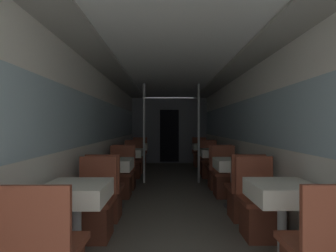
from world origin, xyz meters
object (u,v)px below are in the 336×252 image
object	(u,v)px
chair_right_near_2	(219,175)
chair_left_far_0	(94,213)
chair_right_far_2	(209,166)
chair_right_far_3	(200,157)
chair_right_near_3	(206,163)
chair_left_far_2	(133,166)
dining_table_left_2	(129,154)
support_pole_right_2	(199,133)
chair_left_far_1	(120,181)
dining_table_right_3	(202,148)
dining_table_right_2	(213,154)
chair_left_near_1	(106,199)
chair_right_far_0	(259,213)
dining_table_left_0	(77,196)
dining_table_right_1	(233,166)
chair_right_near_1	(244,199)
dining_table_left_3	(138,148)
chair_left_far_3	(140,158)
chair_right_far_1	(225,181)
dining_table_right_0	(282,195)
chair_left_near_2	(125,175)
support_pole_left_2	(144,133)
dining_table_left_1	(114,166)
chair_left_near_3	(135,163)

from	to	relation	value
chair_right_near_2	chair_left_far_0	bearing A→B (deg)	-129.32
chair_right_far_2	chair_right_far_3	xyz separation A→B (m)	(0.00, 1.72, 0.00)
chair_right_near_3	chair_left_far_2	bearing A→B (deg)	-163.17
dining_table_left_2	support_pole_right_2	size ratio (longest dim) A/B	0.34
chair_right_near_2	chair_right_far_3	distance (m)	2.87
chair_left_far_0	dining_table_left_2	xyz separation A→B (m)	(0.00, 2.86, 0.35)
chair_left_far_1	dining_table_right_3	size ratio (longest dim) A/B	1.21
dining_table_right_2	chair_right_near_3	xyz separation A→B (m)	(0.00, 1.14, -0.35)
chair_left_near_1	dining_table_right_2	xyz separation A→B (m)	(1.87, 2.29, 0.35)
support_pole_right_2	chair_right_near_3	xyz separation A→B (m)	(0.33, 1.14, -0.82)
chair_right_near_2	chair_right_far_0	bearing A→B (deg)	-90.00
chair_right_near_2	support_pole_right_2	world-z (taller)	support_pole_right_2
dining_table_right_2	chair_right_near_2	world-z (taller)	chair_right_near_2
dining_table_left_0	support_pole_right_2	bearing A→B (deg)	65.80
dining_table_right_1	chair_right_near_1	size ratio (longest dim) A/B	0.83
chair_left_far_0	chair_left_far_1	xyz separation A→B (m)	(0.00, 1.72, 0.00)
dining_table_left_3	chair_right_near_1	size ratio (longest dim) A/B	0.83
chair_right_far_0	chair_right_near_3	size ratio (longest dim) A/B	1.00
dining_table_right_2	chair_right_far_3	size ratio (longest dim) A/B	0.83
chair_left_near_1	dining_table_right_2	world-z (taller)	chair_left_near_1
chair_left_far_3	chair_right_near_2	distance (m)	3.43
dining_table_left_3	chair_right_far_1	bearing A→B (deg)	-56.81
chair_right_near_1	chair_right_far_3	xyz separation A→B (m)	(0.00, 4.59, 0.00)
dining_table_right_0	chair_right_far_2	size ratio (longest dim) A/B	0.83
dining_table_left_0	dining_table_right_1	bearing A→B (deg)	42.56
dining_table_right_3	chair_left_near_1	bearing A→B (deg)	-115.00
dining_table_left_2	chair_right_far_0	distance (m)	3.43
chair_left_near_1	support_pole_right_2	bearing A→B (deg)	56.05
dining_table_right_1	chair_right_near_1	bearing A→B (deg)	-90.00
support_pole_right_2	dining_table_right_2	bearing A→B (deg)	0.00
dining_table_right_1	support_pole_right_2	bearing A→B (deg)	100.76
chair_left_near_2	chair_left_far_2	distance (m)	1.15
dining_table_left_2	dining_table_right_3	size ratio (longest dim) A/B	1.00
chair_left_far_3	chair_right_near_2	bearing A→B (deg)	123.09
chair_left_near_2	chair_right_near_1	distance (m)	2.54
chair_left_far_3	dining_table_right_0	world-z (taller)	chair_left_far_3
chair_left_near_2	dining_table_left_2	bearing A→B (deg)	90.00
chair_left_far_0	chair_right_near_2	distance (m)	2.95
dining_table_right_2	chair_right_far_0	bearing A→B (deg)	-90.00
chair_left_far_2	chair_right_far_2	bearing A→B (deg)	-180.00
dining_table_left_0	dining_table_right_0	distance (m)	1.87
support_pole_left_2	dining_table_right_2	bearing A→B (deg)	0.00
dining_table_left_1	chair_right_near_1	xyz separation A→B (m)	(1.87, -0.58, -0.35)
dining_table_left_3	chair_right_near_2	distance (m)	2.98
chair_left_near_1	dining_table_right_3	size ratio (longest dim) A/B	1.21
chair_left_near_3	chair_left_far_3	world-z (taller)	same
chair_right_near_3	dining_table_right_0	bearing A→B (deg)	-90.00
dining_table_left_1	chair_left_near_1	xyz separation A→B (m)	(0.00, -0.58, -0.35)
dining_table_left_2	chair_right_far_2	world-z (taller)	chair_right_far_2
chair_left_near_1	dining_table_right_1	world-z (taller)	chair_left_near_1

